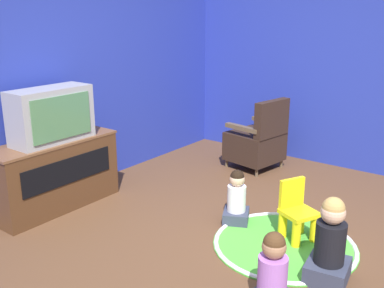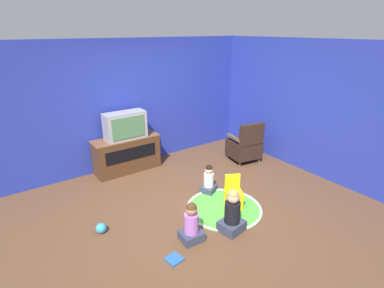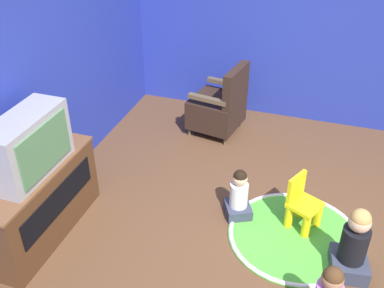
# 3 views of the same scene
# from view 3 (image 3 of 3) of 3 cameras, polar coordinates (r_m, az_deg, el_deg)

# --- Properties ---
(ground_plane) EXTENTS (30.00, 30.00, 0.00)m
(ground_plane) POSITION_cam_3_polar(r_m,az_deg,el_deg) (4.01, 7.18, -13.72)
(ground_plane) COLOR brown
(wall_right) EXTENTS (0.12, 5.20, 2.50)m
(wall_right) POSITION_cam_3_polar(r_m,az_deg,el_deg) (5.64, 18.12, 14.18)
(wall_right) COLOR #23339E
(wall_right) RESTS_ON ground_plane
(tv_cabinet) EXTENTS (1.28, 0.47, 0.69)m
(tv_cabinet) POSITION_cam_3_polar(r_m,az_deg,el_deg) (4.17, -19.01, -6.86)
(tv_cabinet) COLOR #4C2D19
(tv_cabinet) RESTS_ON ground_plane
(television) EXTENTS (0.78, 0.33, 0.51)m
(television) POSITION_cam_3_polar(r_m,az_deg,el_deg) (3.82, -20.11, -0.13)
(television) COLOR #939399
(television) RESTS_ON tv_cabinet
(black_armchair) EXTENTS (0.66, 0.66, 0.88)m
(black_armchair) POSITION_cam_3_polar(r_m,az_deg,el_deg) (5.45, 3.49, 4.75)
(black_armchair) COLOR brown
(black_armchair) RESTS_ON ground_plane
(yellow_kid_chair) EXTENTS (0.36, 0.35, 0.52)m
(yellow_kid_chair) POSITION_cam_3_polar(r_m,az_deg,el_deg) (4.22, 13.84, -7.77)
(yellow_kid_chair) COLOR yellow
(yellow_kid_chair) RESTS_ON ground_plane
(play_mat) EXTENTS (1.20, 1.20, 0.04)m
(play_mat) POSITION_cam_3_polar(r_m,az_deg,el_deg) (4.23, 12.86, -11.22)
(play_mat) COLOR green
(play_mat) RESTS_ON ground_plane
(child_watching_left) EXTENTS (0.33, 0.32, 0.51)m
(child_watching_left) POSITION_cam_3_polar(r_m,az_deg,el_deg) (4.23, 5.95, -6.60)
(child_watching_left) COLOR #33384C
(child_watching_left) RESTS_ON ground_plane
(child_watching_right) EXTENTS (0.37, 0.33, 0.65)m
(child_watching_right) POSITION_cam_3_polar(r_m,az_deg,el_deg) (3.87, 19.81, -12.10)
(child_watching_right) COLOR #33384C
(child_watching_right) RESTS_ON ground_plane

